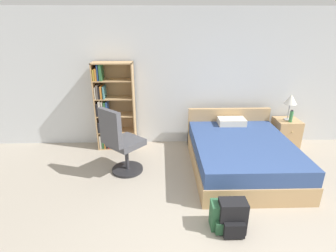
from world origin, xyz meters
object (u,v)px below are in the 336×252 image
Objects in this scene: bookshelf at (111,108)px; backpack_black at (232,218)px; table_lamp at (291,100)px; water_bottle at (291,116)px; office_chair at (121,144)px; bed at (240,153)px; backpack_green at (224,216)px; nightstand at (286,133)px.

backpack_black is (1.78, -2.36, -0.61)m from bookshelf.
water_bottle is (0.01, -0.11, -0.29)m from table_lamp.
bookshelf is 1.09m from office_chair.
bed reaches higher than backpack_green.
bed is 1.76× the size of office_chair.
backpack_green is (-1.72, -2.11, -0.51)m from water_bottle.
bookshelf is 3.47m from nightstand.
bookshelf reaches higher than table_lamp.
backpack_black is (1.46, -1.35, -0.34)m from office_chair.
table_lamp reaches higher than backpack_black.
bookshelf is 1.47× the size of office_chair.
backpack_green is at bearing -127.72° from table_lamp.
backpack_black is 0.11m from backpack_green.
bookshelf reaches higher than bed.
bookshelf is at bearing 126.50° from backpack_green.
backpack_black is at bearing -125.61° from table_lamp.
backpack_green is at bearing -129.24° from water_bottle.
table_lamp is at bearing 94.29° from water_bottle.
office_chair reaches higher than water_bottle.
table_lamp is 2.16× the size of water_bottle.
bed is 1.52m from backpack_green.
bookshelf is 7.04× the size of water_bottle.
bookshelf is 4.01× the size of backpack_black.
office_chair is at bearing 137.40° from backpack_black.
water_bottle reaches higher than bed.
water_bottle is at bearing -85.71° from table_lamp.
water_bottle is at bearing 32.21° from bed.
backpack_green is (-1.73, -2.22, -0.11)m from nightstand.
table_lamp is (1.13, 0.82, 0.69)m from bed.
water_bottle is 0.57× the size of backpack_black.
water_bottle is at bearing -94.51° from nightstand.
water_bottle reaches higher than backpack_black.
bed is at bearing -143.87° from table_lamp.
backpack_green is at bearing -53.50° from bookshelf.
bed is 1.55m from table_lamp.
nightstand is 0.41m from water_bottle.
office_chair is 2.02m from backpack_black.
nightstand is 0.68m from table_lamp.
bookshelf is at bearing 107.48° from office_chair.
backpack_green is at bearing -112.88° from bed.
bed is at bearing 3.17° from office_chair.
table_lamp is 2.90m from backpack_black.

